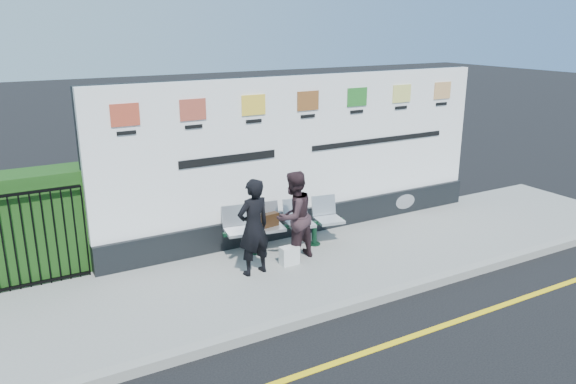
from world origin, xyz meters
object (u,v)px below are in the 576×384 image
object	(u,v)px
bench	(285,236)
woman_left	(254,227)
woman_right	(294,216)
billboard	(305,167)

from	to	relation	value
bench	woman_left	xyz separation A→B (m)	(-0.95, -0.66, 0.56)
bench	woman_right	size ratio (longest dim) A/B	1.39
billboard	bench	distance (m)	1.44
billboard	woman_right	bearing A→B (deg)	-129.01
bench	billboard	bearing A→B (deg)	46.92
bench	woman_right	distance (m)	0.73
bench	woman_left	bearing A→B (deg)	-135.70
billboard	woman_left	distance (m)	2.17
bench	woman_right	bearing A→B (deg)	-92.58
billboard	bench	xyz separation A→B (m)	(-0.76, -0.59, -1.07)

